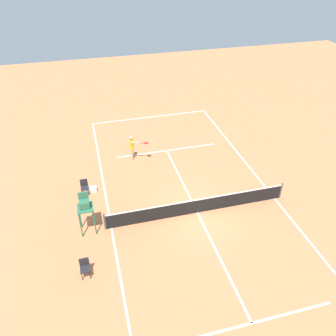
% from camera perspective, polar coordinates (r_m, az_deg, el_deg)
% --- Properties ---
extents(ground_plane, '(60.00, 60.00, 0.00)m').
position_cam_1_polar(ground_plane, '(19.34, 4.90, -7.39)').
color(ground_plane, '#D37A4C').
extents(court_lines, '(9.69, 24.77, 0.01)m').
position_cam_1_polar(court_lines, '(19.34, 4.90, -7.39)').
color(court_lines, white).
rests_on(court_lines, ground).
extents(tennis_net, '(10.29, 0.10, 1.07)m').
position_cam_1_polar(tennis_net, '(19.01, 4.97, -6.28)').
color(tennis_net, '#4C4C51').
rests_on(tennis_net, ground).
extents(player_serving, '(1.23, 0.91, 1.81)m').
position_cam_1_polar(player_serving, '(23.14, -5.93, 3.73)').
color(player_serving, '#D8A884').
rests_on(player_serving, ground).
extents(tennis_ball, '(0.07, 0.07, 0.07)m').
position_cam_1_polar(tennis_ball, '(21.94, -5.69, -1.48)').
color(tennis_ball, '#CCE033').
rests_on(tennis_ball, ground).
extents(umpire_chair, '(0.80, 0.80, 2.41)m').
position_cam_1_polar(umpire_chair, '(17.67, -13.65, -6.34)').
color(umpire_chair, '#2D6B4C').
rests_on(umpire_chair, ground).
extents(courtside_chair_near, '(0.44, 0.46, 0.95)m').
position_cam_1_polar(courtside_chair_near, '(16.42, -13.68, -15.71)').
color(courtside_chair_near, '#262626').
rests_on(courtside_chair_near, ground).
extents(courtside_chair_mid, '(0.44, 0.46, 0.95)m').
position_cam_1_polar(courtside_chair_mid, '(20.83, -13.75, -2.97)').
color(courtside_chair_mid, '#262626').
rests_on(courtside_chair_mid, ground).
extents(equipment_bag, '(0.76, 0.32, 0.30)m').
position_cam_1_polar(equipment_bag, '(21.13, -12.83, -3.52)').
color(equipment_bag, white).
rests_on(equipment_bag, ground).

